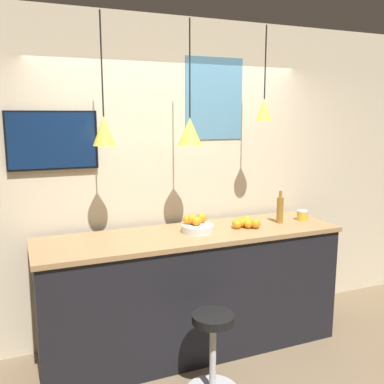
# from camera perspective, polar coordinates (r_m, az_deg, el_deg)

# --- Properties ---
(back_wall) EXTENTS (8.00, 0.06, 2.90)m
(back_wall) POSITION_cam_1_polar(r_m,az_deg,el_deg) (3.99, -2.56, 1.64)
(back_wall) COLOR beige
(back_wall) RESTS_ON ground_plane
(service_counter) EXTENTS (2.61, 0.71, 1.06)m
(service_counter) POSITION_cam_1_polar(r_m,az_deg,el_deg) (3.82, 0.00, -13.08)
(service_counter) COLOR black
(service_counter) RESTS_ON ground_plane
(bar_stool) EXTENTS (0.40, 0.40, 0.62)m
(bar_stool) POSITION_cam_1_polar(r_m,az_deg,el_deg) (3.33, 2.79, -19.69)
(bar_stool) COLOR #B7B7BC
(bar_stool) RESTS_ON ground_plane
(fruit_bowl) EXTENTS (0.28, 0.28, 0.15)m
(fruit_bowl) POSITION_cam_1_polar(r_m,az_deg,el_deg) (3.65, 0.64, -4.46)
(fruit_bowl) COLOR beige
(fruit_bowl) RESTS_ON service_counter
(orange_pile) EXTENTS (0.24, 0.22, 0.09)m
(orange_pile) POSITION_cam_1_polar(r_m,az_deg,el_deg) (3.83, 7.13, -4.10)
(orange_pile) COLOR orange
(orange_pile) RESTS_ON service_counter
(juice_bottle) EXTENTS (0.06, 0.06, 0.30)m
(juice_bottle) POSITION_cam_1_polar(r_m,az_deg,el_deg) (4.02, 11.65, -2.28)
(juice_bottle) COLOR olive
(juice_bottle) RESTS_ON service_counter
(spread_jar) EXTENTS (0.10, 0.10, 0.09)m
(spread_jar) POSITION_cam_1_polar(r_m,az_deg,el_deg) (4.18, 14.50, -3.03)
(spread_jar) COLOR gold
(spread_jar) RESTS_ON service_counter
(pendant_lamp_left) EXTENTS (0.18, 0.18, 0.99)m
(pendant_lamp_left) POSITION_cam_1_polar(r_m,az_deg,el_deg) (3.35, -11.65, 8.06)
(pendant_lamp_left) COLOR black
(pendant_lamp_middle) EXTENTS (0.20, 0.20, 1.00)m
(pendant_lamp_middle) POSITION_cam_1_polar(r_m,az_deg,el_deg) (3.55, -0.29, 8.16)
(pendant_lamp_middle) COLOR black
(pendant_lamp_right) EXTENTS (0.15, 0.15, 0.81)m
(pendant_lamp_right) POSITION_cam_1_polar(r_m,az_deg,el_deg) (3.88, 9.59, 10.83)
(pendant_lamp_right) COLOR black
(mounted_tv) EXTENTS (0.72, 0.04, 0.48)m
(mounted_tv) POSITION_cam_1_polar(r_m,az_deg,el_deg) (3.67, -18.10, 6.55)
(mounted_tv) COLOR black
(wall_poster) EXTENTS (0.58, 0.01, 0.75)m
(wall_poster) POSITION_cam_1_polar(r_m,az_deg,el_deg) (4.07, 3.00, 12.31)
(wall_poster) COLOR teal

